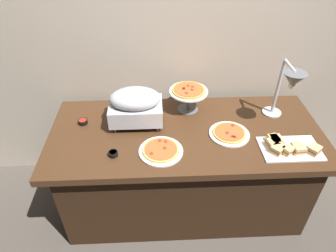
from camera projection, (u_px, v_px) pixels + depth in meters
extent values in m
plane|color=#4C443D|center=(183.00, 200.00, 2.57)|extent=(8.00, 8.00, 0.00)
cube|color=#B7A893|center=(182.00, 42.00, 2.23)|extent=(4.40, 0.04, 2.40)
cube|color=#422816|center=(186.00, 134.00, 2.12)|extent=(1.90, 0.84, 0.05)
cube|color=black|center=(184.00, 171.00, 2.35)|extent=(1.75, 0.74, 0.71)
cylinder|color=#B7BABF|center=(115.00, 130.00, 2.08)|extent=(0.01, 0.01, 0.04)
cylinder|color=#B7BABF|center=(158.00, 129.00, 2.09)|extent=(0.01, 0.01, 0.04)
cylinder|color=#B7BABF|center=(118.00, 113.00, 2.24)|extent=(0.01, 0.01, 0.04)
cylinder|color=#B7BABF|center=(157.00, 112.00, 2.25)|extent=(0.01, 0.01, 0.04)
cube|color=#B7BABF|center=(136.00, 111.00, 2.12)|extent=(0.37, 0.26, 0.12)
ellipsoid|color=#B7BABF|center=(135.00, 98.00, 2.05)|extent=(0.35, 0.24, 0.13)
cylinder|color=#B7BABF|center=(272.00, 112.00, 2.27)|extent=(0.14, 0.14, 0.01)
cylinder|color=#B7BABF|center=(278.00, 87.00, 2.14)|extent=(0.02, 0.02, 0.42)
cylinder|color=#B7BABF|center=(290.00, 66.00, 1.94)|extent=(0.02, 0.18, 0.02)
cone|color=#595B60|center=(293.00, 80.00, 1.90)|extent=(0.15, 0.15, 0.10)
sphere|color=#F9EAB2|center=(292.00, 85.00, 1.92)|extent=(0.04, 0.04, 0.04)
cylinder|color=white|center=(229.00, 134.00, 2.07)|extent=(0.28, 0.28, 0.01)
cylinder|color=gold|center=(229.00, 133.00, 2.06)|extent=(0.23, 0.23, 0.01)
cylinder|color=#C65628|center=(230.00, 132.00, 2.06)|extent=(0.20, 0.20, 0.00)
cylinder|color=maroon|center=(235.00, 137.00, 2.01)|extent=(0.02, 0.02, 0.00)
cylinder|color=maroon|center=(233.00, 125.00, 2.11)|extent=(0.02, 0.02, 0.00)
cylinder|color=maroon|center=(227.00, 133.00, 2.04)|extent=(0.02, 0.02, 0.00)
cylinder|color=maroon|center=(233.00, 136.00, 2.01)|extent=(0.02, 0.02, 0.00)
cylinder|color=white|center=(161.00, 151.00, 1.93)|extent=(0.29, 0.29, 0.01)
cylinder|color=#DBA856|center=(161.00, 150.00, 1.92)|extent=(0.24, 0.24, 0.01)
cylinder|color=#C65628|center=(161.00, 149.00, 1.92)|extent=(0.21, 0.21, 0.00)
cylinder|color=maroon|center=(160.00, 141.00, 1.98)|extent=(0.02, 0.02, 0.00)
cylinder|color=maroon|center=(151.00, 154.00, 1.88)|extent=(0.02, 0.02, 0.00)
cylinder|color=maroon|center=(165.00, 148.00, 1.92)|extent=(0.02, 0.02, 0.00)
cylinder|color=maroon|center=(166.00, 141.00, 1.97)|extent=(0.02, 0.02, 0.00)
cylinder|color=#595B60|center=(188.00, 101.00, 2.26)|extent=(0.02, 0.02, 0.16)
cylinder|color=#595B60|center=(188.00, 109.00, 2.31)|extent=(0.16, 0.16, 0.01)
cylinder|color=white|center=(189.00, 91.00, 2.21)|extent=(0.28, 0.28, 0.01)
cylinder|color=#C68E42|center=(189.00, 90.00, 2.20)|extent=(0.24, 0.24, 0.01)
cylinder|color=#C65628|center=(189.00, 89.00, 2.20)|extent=(0.21, 0.21, 0.00)
cylinder|color=maroon|center=(193.00, 87.00, 2.22)|extent=(0.02, 0.02, 0.00)
cylinder|color=maroon|center=(184.00, 88.00, 2.21)|extent=(0.02, 0.02, 0.00)
cylinder|color=maroon|center=(188.00, 86.00, 2.23)|extent=(0.02, 0.02, 0.00)
cylinder|color=maroon|center=(186.00, 93.00, 2.15)|extent=(0.02, 0.02, 0.00)
cylinder|color=maroon|center=(184.00, 89.00, 2.20)|extent=(0.02, 0.02, 0.00)
cylinder|color=maroon|center=(192.00, 90.00, 2.19)|extent=(0.02, 0.02, 0.00)
cube|color=white|center=(290.00, 149.00, 1.95)|extent=(0.38, 0.24, 0.01)
cube|color=tan|center=(297.00, 150.00, 1.92)|extent=(0.08, 0.09, 0.02)
cube|color=brown|center=(298.00, 148.00, 1.91)|extent=(0.08, 0.09, 0.01)
cube|color=tan|center=(299.00, 146.00, 1.90)|extent=(0.08, 0.09, 0.02)
cube|color=tan|center=(277.00, 151.00, 1.91)|extent=(0.10, 0.10, 0.02)
cube|color=brown|center=(277.00, 149.00, 1.90)|extent=(0.10, 0.10, 0.01)
cube|color=tan|center=(278.00, 147.00, 1.89)|extent=(0.10, 0.10, 0.02)
cube|color=tan|center=(273.00, 141.00, 1.99)|extent=(0.08, 0.08, 0.02)
cube|color=brown|center=(273.00, 140.00, 1.98)|extent=(0.08, 0.08, 0.01)
cube|color=tan|center=(274.00, 138.00, 1.97)|extent=(0.08, 0.08, 0.02)
cube|color=tan|center=(273.00, 145.00, 1.96)|extent=(0.10, 0.09, 0.02)
cube|color=brown|center=(274.00, 144.00, 1.95)|extent=(0.10, 0.09, 0.01)
cube|color=tan|center=(274.00, 142.00, 1.94)|extent=(0.10, 0.09, 0.02)
cube|color=tan|center=(275.00, 142.00, 1.98)|extent=(0.07, 0.09, 0.02)
cube|color=brown|center=(276.00, 141.00, 1.97)|extent=(0.07, 0.09, 0.01)
cube|color=tan|center=(276.00, 139.00, 1.96)|extent=(0.07, 0.09, 0.02)
cube|color=tan|center=(314.00, 152.00, 1.91)|extent=(0.10, 0.10, 0.02)
cube|color=brown|center=(314.00, 150.00, 1.90)|extent=(0.10, 0.10, 0.01)
cube|color=tan|center=(315.00, 148.00, 1.89)|extent=(0.10, 0.10, 0.02)
cube|color=tan|center=(287.00, 152.00, 1.91)|extent=(0.09, 0.08, 0.02)
cube|color=brown|center=(288.00, 150.00, 1.90)|extent=(0.09, 0.08, 0.01)
cube|color=tan|center=(289.00, 148.00, 1.89)|extent=(0.09, 0.08, 0.02)
cylinder|color=black|center=(113.00, 154.00, 1.90)|extent=(0.06, 0.06, 0.03)
cylinder|color=gold|center=(113.00, 152.00, 1.89)|extent=(0.05, 0.05, 0.01)
cylinder|color=black|center=(83.00, 122.00, 2.16)|extent=(0.07, 0.07, 0.03)
cylinder|color=maroon|center=(83.00, 120.00, 2.15)|extent=(0.05, 0.05, 0.01)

